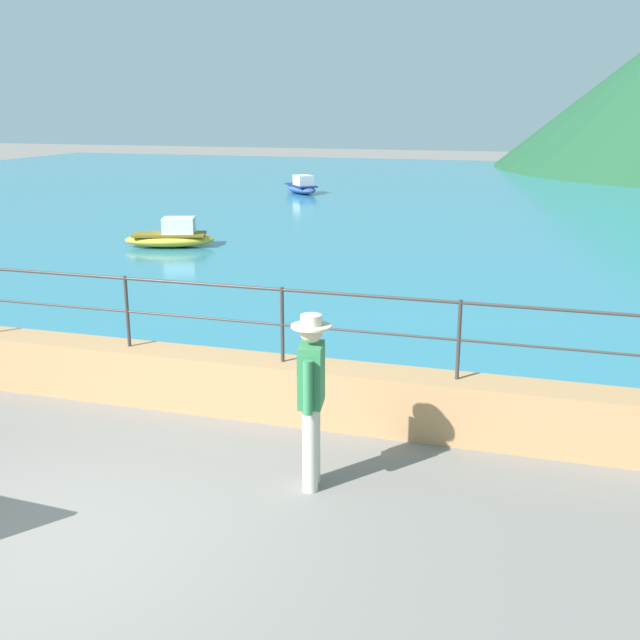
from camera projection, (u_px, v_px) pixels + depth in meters
The scene contains 7 objects.
ground_plane at pixel (46, 541), 6.66m from camera, with size 120.00×120.00×0.00m, color slate.
promenade_wall at pixel (205, 381), 9.51m from camera, with size 20.00×0.56×0.70m, color tan.
railing at pixel (202, 303), 9.25m from camera, with size 18.44×0.04×0.90m.
lake_water at pixel (454, 199), 30.44m from camera, with size 64.00×44.32×0.06m, color teal.
person_walking at pixel (311, 393), 7.36m from camera, with size 0.38×0.56×1.75m.
boat_0 at pixel (171, 237), 20.05m from camera, with size 2.47×1.62×0.76m.
boat_1 at pixel (302, 187), 32.20m from camera, with size 2.17×2.34×0.76m.
Camera 1 is at (4.00, -4.95, 3.62)m, focal length 43.45 mm.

